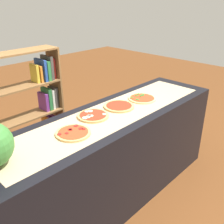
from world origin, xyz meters
The scene contains 8 objects.
ground_plane centered at (0.00, 0.00, 0.00)m, with size 12.00×12.00×0.00m, color brown.
counter centered at (0.00, 0.00, 0.47)m, with size 2.47×0.67×0.93m, color black.
parchment_paper centered at (0.00, 0.00, 0.93)m, with size 2.20×0.49×0.00m, color tan.
pizza_pepperoni_0 centered at (-0.47, -0.04, 0.94)m, with size 0.27×0.27×0.02m.
pizza_mozzarella_1 centered at (-0.16, 0.08, 0.94)m, with size 0.27×0.27×0.03m.
pizza_plain_2 centered at (0.16, 0.06, 0.94)m, with size 0.29×0.29×0.02m.
pizza_spinach_3 centered at (0.47, 0.02, 0.94)m, with size 0.28×0.28×0.02m.
bookshelf centered at (-0.21, 0.96, 0.69)m, with size 0.83×0.25×1.40m.
Camera 1 is at (-1.49, -1.43, 1.90)m, focal length 41.10 mm.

